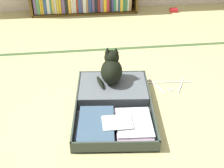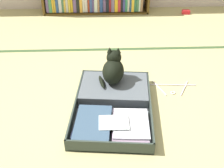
{
  "view_description": "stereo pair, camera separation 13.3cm",
  "coord_description": "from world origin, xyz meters",
  "px_view_note": "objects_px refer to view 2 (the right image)",
  "views": [
    {
      "loc": [
        -0.13,
        -1.58,
        1.39
      ],
      "look_at": [
        0.08,
        0.16,
        0.19
      ],
      "focal_mm": 45.22,
      "sensor_mm": 36.0,
      "label": 1
    },
    {
      "loc": [
        0.01,
        -1.59,
        1.39
      ],
      "look_at": [
        0.08,
        0.16,
        0.19
      ],
      "focal_mm": 45.22,
      "sensor_mm": 36.0,
      "label": 2
    }
  ],
  "objects_px": {
    "black_cat": "(113,69)",
    "clothes_hanger": "(172,87)",
    "small_red_pouch": "(186,12)",
    "open_suitcase": "(113,103)"
  },
  "relations": [
    {
      "from": "clothes_hanger",
      "to": "open_suitcase",
      "type": "bearing_deg",
      "value": -154.67
    },
    {
      "from": "open_suitcase",
      "to": "clothes_hanger",
      "type": "bearing_deg",
      "value": 25.33
    },
    {
      "from": "black_cat",
      "to": "clothes_hanger",
      "type": "distance_m",
      "value": 0.54
    },
    {
      "from": "small_red_pouch",
      "to": "clothes_hanger",
      "type": "bearing_deg",
      "value": -108.2
    },
    {
      "from": "black_cat",
      "to": "clothes_hanger",
      "type": "relative_size",
      "value": 0.67
    },
    {
      "from": "open_suitcase",
      "to": "small_red_pouch",
      "type": "relative_size",
      "value": 9.03
    },
    {
      "from": "open_suitcase",
      "to": "black_cat",
      "type": "height_order",
      "value": "black_cat"
    },
    {
      "from": "black_cat",
      "to": "small_red_pouch",
      "type": "relative_size",
      "value": 2.88
    },
    {
      "from": "open_suitcase",
      "to": "black_cat",
      "type": "bearing_deg",
      "value": 86.99
    },
    {
      "from": "open_suitcase",
      "to": "clothes_hanger",
      "type": "distance_m",
      "value": 0.57
    }
  ]
}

